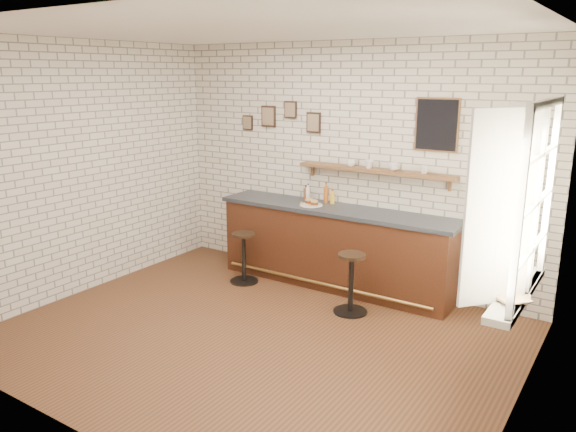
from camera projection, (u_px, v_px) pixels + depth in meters
name	position (u px, v px, depth m)	size (l,w,h in m)	color
ground	(255.00, 336.00, 5.75)	(5.00, 5.00, 0.00)	#57341D
bar_counter	(335.00, 247.00, 7.00)	(3.10, 0.65, 1.01)	#422011
sandwich_plate	(311.00, 205.00, 6.98)	(0.28, 0.28, 0.01)	white
ciabatta_sandwich	(312.00, 202.00, 6.97)	(0.24, 0.17, 0.07)	tan
potato_chips	(310.00, 204.00, 6.99)	(0.25, 0.19, 0.00)	gold
bitters_bottle_brown	(306.00, 194.00, 7.27)	(0.06, 0.06, 0.20)	brown
bitters_bottle_white	(308.00, 194.00, 7.25)	(0.06, 0.06, 0.22)	white
bitters_bottle_amber	(326.00, 195.00, 7.10)	(0.06, 0.06, 0.27)	#A1521A
condiment_bottle_yellow	(332.00, 198.00, 7.06)	(0.06, 0.06, 0.18)	yellow
bar_stool_left	(244.00, 256.00, 7.15)	(0.36, 0.36, 0.65)	black
bar_stool_right	(351.00, 281.00, 6.23)	(0.38, 0.38, 0.69)	black
wall_shelf	(374.00, 171.00, 6.71)	(2.00, 0.18, 0.18)	brown
shelf_cup_a	(351.00, 163.00, 6.85)	(0.11, 0.11, 0.09)	white
shelf_cup_b	(369.00, 164.00, 6.73)	(0.11, 0.11, 0.10)	white
shelf_cup_c	(394.00, 167.00, 6.56)	(0.12, 0.12, 0.10)	white
shelf_cup_d	(424.00, 170.00, 6.36)	(0.10, 0.10, 0.09)	white
back_wall_decor	(366.00, 122.00, 6.72)	(2.96, 0.02, 0.56)	black
window_sill	(516.00, 293.00, 4.49)	(0.20, 1.35, 0.06)	white
casement_window	(520.00, 202.00, 4.33)	(0.40, 1.30, 1.56)	white
book_lower	(508.00, 297.00, 4.32)	(0.16, 0.21, 0.02)	tan
book_upper	(508.00, 296.00, 4.29)	(0.16, 0.22, 0.02)	tan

